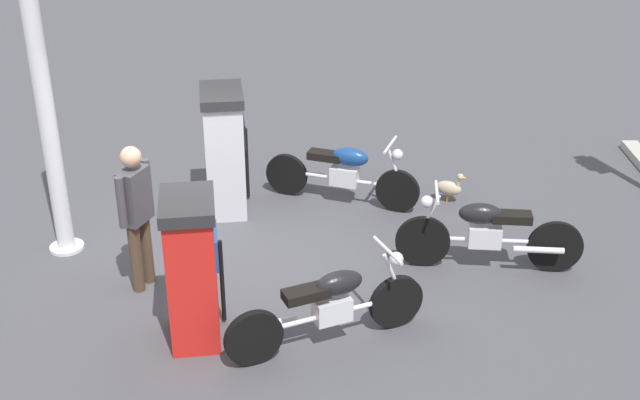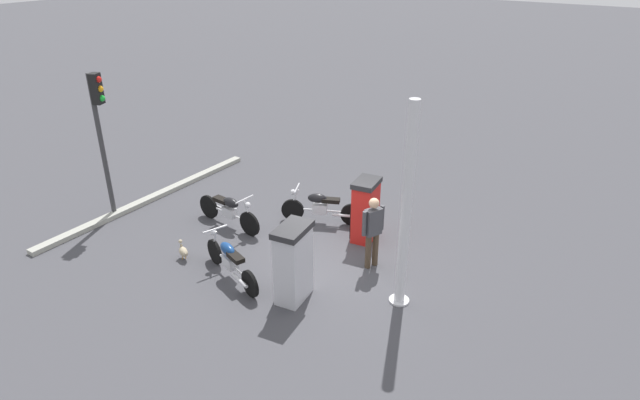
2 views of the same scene
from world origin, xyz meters
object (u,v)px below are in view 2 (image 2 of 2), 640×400
(motorcycle_near_pump, at_px, (321,207))
(wandering_duck, at_px, (183,251))
(attendant_person, at_px, (373,228))
(fuel_pump_far, at_px, (293,263))
(motorcycle_far_pump, at_px, (230,260))
(canopy_support_pole, at_px, (406,213))
(motorcycle_extra, at_px, (229,210))
(roadside_traffic_light, at_px, (100,122))
(fuel_pump_near, at_px, (365,210))

(motorcycle_near_pump, bearing_deg, wandering_duck, 63.41)
(attendant_person, bearing_deg, fuel_pump_far, 69.16)
(motorcycle_far_pump, relative_size, canopy_support_pole, 0.49)
(motorcycle_extra, bearing_deg, wandering_duck, 95.81)
(motorcycle_extra, xyz_separation_m, roadside_traffic_light, (2.85, 1.19, 2.05))
(roadside_traffic_light, bearing_deg, wandering_duck, 170.40)
(roadside_traffic_light, bearing_deg, attendant_person, -166.54)
(motorcycle_far_pump, relative_size, wandering_duck, 4.70)
(fuel_pump_far, xyz_separation_m, roadside_traffic_light, (5.91, -0.28, 1.70))
(fuel_pump_near, xyz_separation_m, roadside_traffic_light, (5.91, 2.52, 1.74))
(motorcycle_near_pump, bearing_deg, canopy_support_pole, 149.30)
(fuel_pump_near, height_order, motorcycle_near_pump, fuel_pump_near)
(fuel_pump_far, distance_m, motorcycle_extra, 3.41)
(attendant_person, height_order, canopy_support_pole, canopy_support_pole)
(motorcycle_far_pump, distance_m, canopy_support_pole, 3.83)
(canopy_support_pole, bearing_deg, fuel_pump_far, 30.74)
(motorcycle_near_pump, relative_size, attendant_person, 1.18)
(fuel_pump_near, bearing_deg, attendant_person, 127.10)
(attendant_person, distance_m, canopy_support_pole, 1.69)
(fuel_pump_far, relative_size, motorcycle_near_pump, 0.83)
(fuel_pump_near, relative_size, attendant_person, 0.93)
(fuel_pump_far, relative_size, attendant_person, 0.98)
(wandering_duck, height_order, roadside_traffic_light, roadside_traffic_light)
(attendant_person, xyz_separation_m, wandering_duck, (3.60, 2.09, -0.73))
(motorcycle_far_pump, xyz_separation_m, roadside_traffic_light, (4.41, -0.47, 2.07))
(fuel_pump_far, bearing_deg, roadside_traffic_light, -2.74)
(fuel_pump_far, height_order, roadside_traffic_light, roadside_traffic_light)
(motorcycle_near_pump, relative_size, roadside_traffic_light, 0.52)
(fuel_pump_far, distance_m, motorcycle_far_pump, 1.56)
(motorcycle_extra, distance_m, wandering_duck, 1.73)
(fuel_pump_far, bearing_deg, wandering_duck, 4.51)
(fuel_pump_far, distance_m, wandering_duck, 2.96)
(motorcycle_extra, height_order, roadside_traffic_light, roadside_traffic_light)
(roadside_traffic_light, height_order, canopy_support_pole, canopy_support_pole)
(fuel_pump_near, height_order, motorcycle_far_pump, fuel_pump_near)
(fuel_pump_near, bearing_deg, motorcycle_near_pump, -4.42)
(canopy_support_pole, bearing_deg, fuel_pump_near, -44.25)
(fuel_pump_near, relative_size, motorcycle_extra, 0.73)
(motorcycle_near_pump, relative_size, motorcycle_far_pump, 0.96)
(fuel_pump_near, xyz_separation_m, attendant_person, (-0.71, 0.94, 0.16))
(wandering_duck, bearing_deg, fuel_pump_far, -175.49)
(fuel_pump_near, distance_m, motorcycle_far_pump, 3.37)
(motorcycle_near_pump, height_order, canopy_support_pole, canopy_support_pole)
(canopy_support_pole, bearing_deg, attendant_person, -36.67)
(motorcycle_extra, relative_size, canopy_support_pole, 0.51)
(fuel_pump_near, height_order, canopy_support_pole, canopy_support_pole)
(roadside_traffic_light, relative_size, canopy_support_pole, 0.90)
(fuel_pump_near, bearing_deg, motorcycle_extra, 23.57)
(fuel_pump_near, xyz_separation_m, motorcycle_extra, (3.06, 1.34, -0.31))
(fuel_pump_near, height_order, attendant_person, attendant_person)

